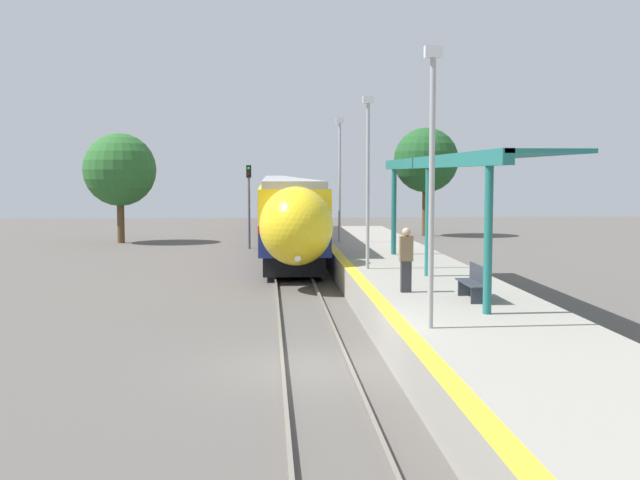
% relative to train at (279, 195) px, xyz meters
% --- Properties ---
extents(ground_plane, '(120.00, 120.00, 0.00)m').
position_rel_train_xyz_m(ground_plane, '(0.00, -56.82, -2.26)').
color(ground_plane, '#56514C').
extents(rail_left, '(0.08, 90.00, 0.15)m').
position_rel_train_xyz_m(rail_left, '(-0.72, -56.82, -2.19)').
color(rail_left, slate).
rests_on(rail_left, ground_plane).
extents(rail_right, '(0.08, 90.00, 0.15)m').
position_rel_train_xyz_m(rail_right, '(0.72, -56.82, -2.19)').
color(rail_right, slate).
rests_on(rail_right, ground_plane).
extents(train, '(2.81, 93.86, 3.95)m').
position_rel_train_xyz_m(train, '(0.00, 0.00, 0.00)').
color(train, black).
rests_on(train, ground_plane).
extents(platform_right, '(4.44, 64.00, 1.02)m').
position_rel_train_xyz_m(platform_right, '(3.82, -56.82, -1.76)').
color(platform_right, gray).
rests_on(platform_right, ground_plane).
extents(platform_bench, '(0.44, 1.80, 0.89)m').
position_rel_train_xyz_m(platform_bench, '(4.27, -53.99, -0.77)').
color(platform_bench, '#2D333D').
rests_on(platform_bench, platform_right).
extents(person_waiting, '(0.36, 0.23, 1.77)m').
position_rel_train_xyz_m(person_waiting, '(2.73, -52.57, -0.33)').
color(person_waiting, '#333338').
rests_on(person_waiting, platform_right).
extents(railway_signal, '(0.28, 0.28, 4.72)m').
position_rel_train_xyz_m(railway_signal, '(-2.07, -28.77, 0.60)').
color(railway_signal, '#59595E').
rests_on(railway_signal, ground_plane).
extents(lamppost_near, '(0.36, 0.20, 5.83)m').
position_rel_train_xyz_m(lamppost_near, '(2.37, -57.66, 2.05)').
color(lamppost_near, '#9E9EA3').
rests_on(lamppost_near, platform_right).
extents(lamppost_mid, '(0.36, 0.20, 5.83)m').
position_rel_train_xyz_m(lamppost_mid, '(2.37, -47.08, 2.05)').
color(lamppost_mid, '#9E9EA3').
rests_on(lamppost_mid, platform_right).
extents(lamppost_far, '(0.36, 0.20, 5.83)m').
position_rel_train_xyz_m(lamppost_far, '(2.37, -36.50, 2.05)').
color(lamppost_far, '#9E9EA3').
rests_on(lamppost_far, platform_right).
extents(station_canopy, '(2.02, 16.74, 3.77)m').
position_rel_train_xyz_m(station_canopy, '(4.60, -49.19, 2.26)').
color(station_canopy, '#1E6B66').
rests_on(station_canopy, platform_right).
extents(background_tree_left, '(4.43, 4.43, 6.70)m').
position_rel_train_xyz_m(background_tree_left, '(-10.00, -24.39, 2.20)').
color(background_tree_left, brown).
rests_on(background_tree_left, ground_plane).
extents(background_tree_right, '(4.38, 4.38, 7.35)m').
position_rel_train_xyz_m(background_tree_right, '(9.70, -20.18, 2.87)').
color(background_tree_right, brown).
rests_on(background_tree_right, ground_plane).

